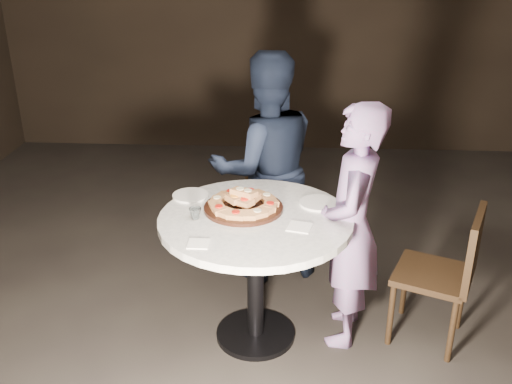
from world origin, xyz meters
The scene contains 13 objects.
floor centered at (0.00, 0.00, 0.00)m, with size 7.00×7.00×0.00m, color black.
table centered at (0.03, -0.06, 0.67)m, with size 1.39×1.39×0.83m.
serving_board centered at (-0.05, 0.03, 0.84)m, with size 0.46×0.46×0.02m, color black.
focaccia_pile centered at (-0.05, 0.03, 0.88)m, with size 0.42×0.41×0.11m.
plate_left centered at (-0.39, 0.20, 0.83)m, with size 0.22×0.22×0.01m, color white.
plate_right centered at (0.39, 0.13, 0.83)m, with size 0.23×0.23×0.01m, color white.
water_glass centered at (-0.31, -0.10, 0.86)m, with size 0.07×0.07×0.06m, color silver.
napkin_near centered at (-0.25, -0.40, 0.83)m, with size 0.11×0.11×0.01m, color white.
napkin_far centered at (0.27, -0.18, 0.83)m, with size 0.12×0.12×0.01m, color white.
chair_far centered at (0.05, 1.19, 0.45)m, with size 0.40×0.42×0.79m.
chair_right centered at (1.15, -0.03, 0.51)m, with size 0.56×0.55×0.88m.
diner_navy centered at (0.05, 0.73, 0.81)m, with size 0.79×0.61×1.62m, color black.
diner_teal centered at (0.57, 0.00, 0.74)m, with size 0.54×0.35×1.48m, color slate.
Camera 1 is at (0.19, -2.94, 2.25)m, focal length 40.00 mm.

